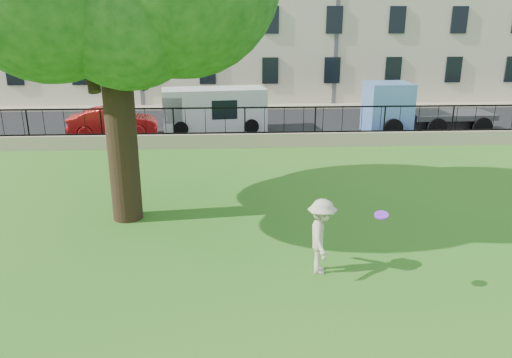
{
  "coord_description": "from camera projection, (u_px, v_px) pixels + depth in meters",
  "views": [
    {
      "loc": [
        -0.68,
        -8.81,
        5.24
      ],
      "look_at": [
        -0.0,
        3.5,
        1.28
      ],
      "focal_mm": 35.0,
      "sensor_mm": 36.0,
      "label": 1
    }
  ],
  "objects": [
    {
      "name": "ground",
      "position": [
        266.0,
        293.0,
        10.01
      ],
      "size": [
        120.0,
        120.0,
        0.0
      ],
      "primitive_type": "plane",
      "color": "#27721B",
      "rests_on": "ground"
    },
    {
      "name": "retaining_wall",
      "position": [
        245.0,
        140.0,
        21.33
      ],
      "size": [
        50.0,
        0.4,
        0.6
      ],
      "primitive_type": "cube",
      "color": "tan",
      "rests_on": "ground"
    },
    {
      "name": "iron_railing",
      "position": [
        245.0,
        121.0,
        21.07
      ],
      "size": [
        50.0,
        0.05,
        1.13
      ],
      "color": "black",
      "rests_on": "retaining_wall"
    },
    {
      "name": "street",
      "position": [
        242.0,
        125.0,
        25.89
      ],
      "size": [
        60.0,
        9.0,
        0.01
      ],
      "primitive_type": "cube",
      "color": "black",
      "rests_on": "ground"
    },
    {
      "name": "sidewalk",
      "position": [
        240.0,
        107.0,
        30.81
      ],
      "size": [
        60.0,
        1.4,
        0.12
      ],
      "primitive_type": "cube",
      "color": "tan",
      "rests_on": "ground"
    },
    {
      "name": "man",
      "position": [
        321.0,
        236.0,
        10.62
      ],
      "size": [
        0.75,
        1.14,
        1.66
      ],
      "primitive_type": "imported",
      "rotation": [
        0.0,
        0.0,
        1.44
      ],
      "color": "beige",
      "rests_on": "ground"
    },
    {
      "name": "frisbee",
      "position": [
        381.0,
        215.0,
        9.5
      ],
      "size": [
        0.31,
        0.3,
        0.12
      ],
      "primitive_type": "cylinder",
      "rotation": [
        0.21,
        -0.14,
        0.13
      ],
      "color": "#8829E8"
    },
    {
      "name": "red_sedan",
      "position": [
        113.0,
        122.0,
        23.23
      ],
      "size": [
        4.17,
        1.88,
        1.33
      ],
      "primitive_type": "imported",
      "rotation": [
        0.0,
        0.0,
        1.69
      ],
      "color": "#B51618",
      "rests_on": "street"
    },
    {
      "name": "white_van",
      "position": [
        214.0,
        110.0,
        24.26
      ],
      "size": [
        5.13,
        2.5,
        2.07
      ],
      "primitive_type": "cube",
      "rotation": [
        0.0,
        0.0,
        0.12
      ],
      "color": "silver",
      "rests_on": "street"
    },
    {
      "name": "blue_truck",
      "position": [
        426.0,
        108.0,
        23.79
      ],
      "size": [
        5.79,
        2.15,
        2.41
      ],
      "primitive_type": "cube",
      "rotation": [
        0.0,
        0.0,
        0.02
      ],
      "color": "#5886CE",
      "rests_on": "street"
    }
  ]
}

